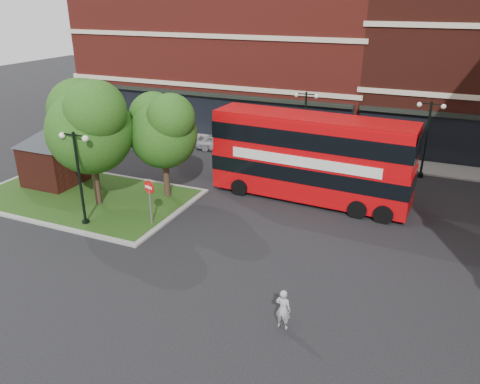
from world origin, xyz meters
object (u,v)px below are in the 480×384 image
at_px(bus, 311,153).
at_px(woman, 283,309).
at_px(car_white, 368,161).
at_px(car_silver, 220,143).

height_order(bus, woman, bus).
height_order(woman, car_white, woman).
relative_size(bus, car_silver, 3.16).
relative_size(car_silver, car_white, 0.87).
bearing_deg(bus, woman, -75.43).
xyz_separation_m(woman, car_white, (0.09, 18.00, -0.10)).
relative_size(woman, car_silver, 0.43).
bearing_deg(car_white, bus, 159.94).
distance_m(bus, car_silver, 11.08).
bearing_deg(car_silver, woman, -153.39).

